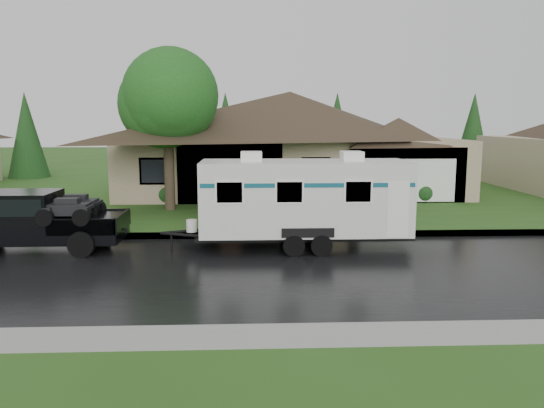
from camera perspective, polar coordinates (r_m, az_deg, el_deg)
The scene contains 9 objects.
ground at distance 16.82m, azimuth -1.39°, elevation -5.21°, with size 140.00×140.00×0.00m, color #2C5019.
road at distance 14.89m, azimuth -1.26°, elevation -7.07°, with size 140.00×8.00×0.01m, color black.
curb at distance 19.00m, azimuth -1.51°, elevation -3.34°, with size 140.00×0.50×0.15m, color gray.
lawn at distance 31.57m, azimuth -1.86°, elevation 1.56°, with size 140.00×26.00×0.15m, color #2C5019.
house_main at distance 30.27m, azimuth 2.51°, elevation 7.92°, with size 19.44×10.80×6.90m.
tree_left_green at distance 24.10m, azimuth -11.22°, elevation 11.02°, with size 4.28×4.28×7.08m.
shrub_row at distance 25.95m, azimuth 2.67°, elevation 1.24°, with size 13.60×1.00×1.00m.
pickup_truck at distance 18.56m, azimuth -24.68°, elevation -1.49°, with size 5.69×2.16×1.90m.
travel_trailer at distance 17.15m, azimuth 3.50°, elevation 0.73°, with size 7.02×2.47×3.15m.
Camera 1 is at (-0.27, -16.32, 4.10)m, focal length 35.00 mm.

